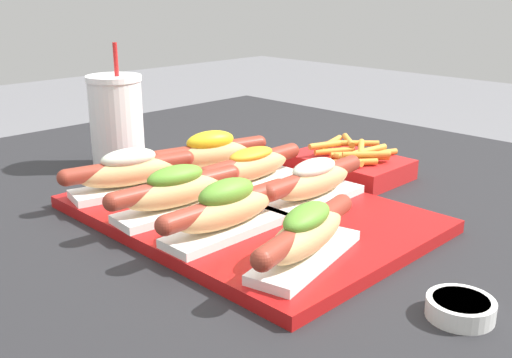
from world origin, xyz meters
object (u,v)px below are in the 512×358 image
at_px(hot_dog_0, 129,172).
at_px(fries_basket, 349,164).
at_px(hot_dog_6, 314,182).
at_px(sauce_bowl, 460,307).
at_px(hot_dog_4, 211,154).
at_px(hot_dog_3, 306,235).
at_px(drink_cup, 117,122).
at_px(hot_dog_2, 227,209).
at_px(hot_dog_1, 176,191).
at_px(serving_tray, 246,213).
at_px(hot_dog_5, 251,167).

height_order(hot_dog_0, fries_basket, hot_dog_0).
bearing_deg(hot_dog_6, sauce_bowl, -21.77).
xyz_separation_m(hot_dog_6, sauce_bowl, (0.30, -0.12, -0.04)).
height_order(hot_dog_4, fries_basket, hot_dog_4).
relative_size(hot_dog_3, drink_cup, 0.94).
xyz_separation_m(hot_dog_2, hot_dog_6, (0.00, 0.17, -0.00)).
height_order(hot_dog_0, hot_dog_3, hot_dog_0).
height_order(hot_dog_0, hot_dog_2, hot_dog_2).
xyz_separation_m(hot_dog_1, hot_dog_3, (0.23, 0.01, -0.00)).
height_order(serving_tray, hot_dog_0, hot_dog_0).
bearing_deg(hot_dog_1, hot_dog_2, 0.52).
relative_size(hot_dog_1, drink_cup, 0.95).
xyz_separation_m(hot_dog_3, drink_cup, (-0.54, 0.09, 0.04)).
xyz_separation_m(hot_dog_1, drink_cup, (-0.31, 0.10, 0.04)).
bearing_deg(serving_tray, fries_basket, 94.52).
relative_size(hot_dog_0, hot_dog_2, 0.98).
bearing_deg(hot_dog_2, fries_basket, 101.51).
relative_size(hot_dog_6, fries_basket, 1.11).
bearing_deg(hot_dog_2, hot_dog_5, 126.30).
bearing_deg(hot_dog_4, hot_dog_6, 2.29).
xyz_separation_m(hot_dog_2, hot_dog_4, (-0.22, 0.16, -0.00)).
relative_size(serving_tray, hot_dog_1, 2.25).
relative_size(hot_dog_0, sauce_bowl, 3.08).
relative_size(hot_dog_4, drink_cup, 0.93).
height_order(hot_dog_0, hot_dog_1, same).
height_order(hot_dog_6, drink_cup, drink_cup).
height_order(serving_tray, sauce_bowl, sauce_bowl).
relative_size(hot_dog_6, drink_cup, 0.96).
height_order(hot_dog_1, hot_dog_3, hot_dog_1).
height_order(hot_dog_5, hot_dog_6, hot_dog_6).
xyz_separation_m(hot_dog_4, fries_basket, (0.15, 0.21, -0.03)).
relative_size(hot_dog_3, hot_dog_4, 1.00).
bearing_deg(hot_dog_4, hot_dog_3, -23.50).
distance_m(serving_tray, hot_dog_1, 0.11).
distance_m(hot_dog_1, hot_dog_2, 0.11).
height_order(hot_dog_2, hot_dog_5, hot_dog_2).
height_order(hot_dog_6, sauce_bowl, hot_dog_6).
bearing_deg(hot_dog_3, drink_cup, 170.60).
bearing_deg(serving_tray, hot_dog_1, -121.54).
xyz_separation_m(hot_dog_2, fries_basket, (-0.07, 0.37, -0.03)).
bearing_deg(hot_dog_0, serving_tray, 24.50).
height_order(hot_dog_5, drink_cup, drink_cup).
relative_size(hot_dog_1, sauce_bowl, 3.14).
bearing_deg(sauce_bowl, serving_tray, 174.53).
bearing_deg(hot_dog_3, hot_dog_4, 156.50).
xyz_separation_m(hot_dog_4, hot_dog_5, (0.10, -0.00, -0.00)).
bearing_deg(sauce_bowl, hot_dog_2, -170.22).
xyz_separation_m(hot_dog_4, sauce_bowl, (0.52, -0.11, -0.04)).
distance_m(hot_dog_2, hot_dog_6, 0.17).
bearing_deg(fries_basket, drink_cup, -142.22).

